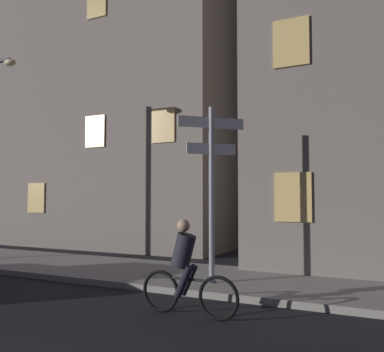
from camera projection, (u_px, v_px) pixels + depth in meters
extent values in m
cube|color=gray|center=(233.00, 281.00, 9.76)|extent=(40.00, 3.22, 0.14)
cylinder|color=gray|center=(212.00, 194.00, 9.30)|extent=(0.12, 0.12, 3.85)
cube|color=white|center=(211.00, 123.00, 9.38)|extent=(1.11, 1.11, 0.24)
cube|color=white|center=(211.00, 149.00, 9.35)|extent=(0.83, 0.83, 0.24)
ellipsoid|color=#F9E099|center=(10.00, 63.00, 12.71)|extent=(0.44, 0.28, 0.20)
torus|color=black|center=(219.00, 298.00, 6.83)|extent=(0.72, 0.08, 0.72)
torus|color=black|center=(161.00, 291.00, 7.35)|extent=(0.72, 0.08, 0.72)
cylinder|color=black|center=(189.00, 279.00, 7.10)|extent=(1.00, 0.07, 0.04)
cylinder|color=#26262D|center=(183.00, 250.00, 7.18)|extent=(0.46, 0.33, 0.61)
sphere|color=tan|center=(183.00, 226.00, 7.20)|extent=(0.22, 0.22, 0.22)
cylinder|color=black|center=(189.00, 280.00, 7.21)|extent=(0.34, 0.13, 0.55)
cylinder|color=black|center=(183.00, 282.00, 7.05)|extent=(0.34, 0.13, 0.55)
cube|color=slate|center=(119.00, 76.00, 19.93)|extent=(11.92, 6.89, 15.48)
cube|color=#F2C672|center=(36.00, 198.00, 17.20)|extent=(0.90, 0.06, 1.20)
cube|color=#F2C672|center=(95.00, 131.00, 15.99)|extent=(0.90, 0.06, 1.20)
cube|color=#F2C672|center=(163.00, 125.00, 14.65)|extent=(0.90, 0.06, 1.20)
cube|color=#F2C672|center=(97.00, 2.00, 16.26)|extent=(0.90, 0.06, 1.20)
cube|color=#F2C672|center=(293.00, 197.00, 10.28)|extent=(0.90, 0.06, 1.20)
cube|color=#F2C672|center=(291.00, 42.00, 10.48)|extent=(0.90, 0.06, 1.20)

